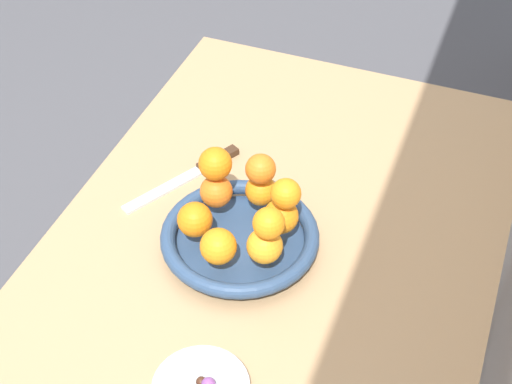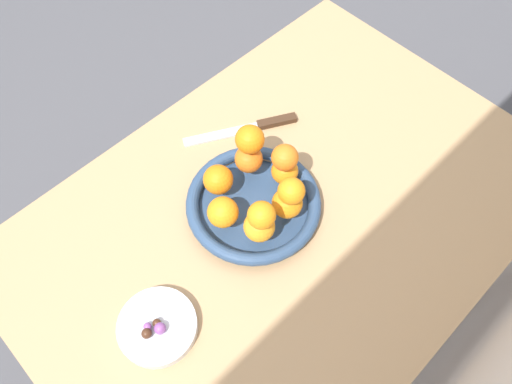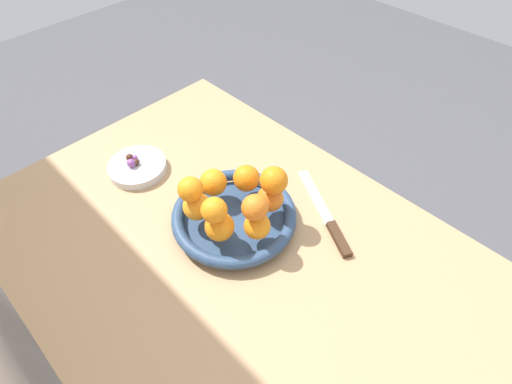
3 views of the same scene
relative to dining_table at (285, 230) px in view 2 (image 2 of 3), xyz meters
name	(u,v)px [view 2 (image 2 of 3)]	position (x,y,z in m)	size (l,w,h in m)	color
ground_plane	(275,317)	(0.00, 0.00, -0.65)	(6.00, 6.00, 0.00)	#4C4C51
dining_table	(285,230)	(0.00, 0.00, 0.00)	(1.10, 0.76, 0.74)	tan
fruit_bowl	(254,204)	(0.05, -0.05, 0.11)	(0.27, 0.27, 0.04)	navy
candy_dish	(158,327)	(0.34, 0.01, 0.10)	(0.14, 0.14, 0.02)	silver
orange_0	(259,226)	(0.09, 0.01, 0.16)	(0.06, 0.06, 0.06)	orange
orange_1	(287,203)	(0.02, 0.01, 0.16)	(0.06, 0.06, 0.06)	orange
orange_2	(285,171)	(-0.03, -0.04, 0.16)	(0.05, 0.05, 0.05)	orange
orange_3	(248,159)	(0.00, -0.11, 0.16)	(0.06, 0.06, 0.06)	orange
orange_4	(218,180)	(0.08, -0.12, 0.16)	(0.06, 0.06, 0.06)	orange
orange_5	(223,212)	(0.12, -0.06, 0.16)	(0.06, 0.06, 0.06)	orange
orange_6	(250,139)	(-0.01, -0.11, 0.21)	(0.06, 0.06, 0.06)	orange
orange_7	(262,215)	(0.09, 0.02, 0.21)	(0.05, 0.05, 0.05)	orange
orange_8	(285,157)	(-0.03, -0.04, 0.21)	(0.05, 0.05, 0.05)	orange
orange_9	(291,191)	(0.02, 0.02, 0.21)	(0.05, 0.05, 0.05)	orange
candy_ball_0	(157,323)	(0.34, 0.01, 0.12)	(0.02, 0.02, 0.02)	#472819
candy_ball_1	(147,333)	(0.36, 0.01, 0.12)	(0.02, 0.02, 0.02)	#472819
candy_ball_2	(148,327)	(0.35, 0.00, 0.12)	(0.01, 0.01, 0.01)	#8C4C99
candy_ball_3	(160,328)	(0.34, 0.02, 0.12)	(0.02, 0.02, 0.02)	#8C4C99
knife	(251,128)	(-0.09, -0.20, 0.09)	(0.24, 0.14, 0.01)	#3F2819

